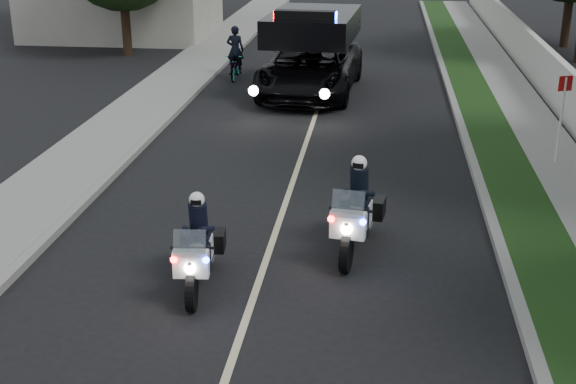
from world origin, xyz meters
name	(u,v)px	position (x,y,z in m)	size (l,w,h in m)	color
ground	(232,360)	(0.00, 0.00, 0.00)	(120.00, 120.00, 0.00)	black
curb_right	(468,148)	(4.10, 10.00, 0.07)	(0.20, 60.00, 0.15)	gray
grass_verge	(497,149)	(4.80, 10.00, 0.08)	(1.20, 60.00, 0.16)	#193814
sidewalk_right	(550,151)	(6.10, 10.00, 0.08)	(1.40, 60.00, 0.16)	gray
curb_left	(150,137)	(-4.10, 10.00, 0.07)	(0.20, 60.00, 0.15)	gray
sidewalk_left	(110,135)	(-5.20, 10.00, 0.08)	(2.00, 60.00, 0.16)	gray
lane_marking	(305,145)	(0.00, 10.00, 0.00)	(0.12, 50.00, 0.01)	#BFB78C
police_moto_left	(199,285)	(-0.94, 2.08, 0.00)	(0.65, 1.87, 1.59)	white
police_moto_right	(355,250)	(1.53, 3.75, 0.00)	(0.72, 2.06, 1.75)	silver
police_suv	(310,93)	(-0.41, 15.69, 0.00)	(2.86, 6.17, 3.00)	black
bicycle	(236,79)	(-3.22, 17.55, 0.00)	(0.59, 1.70, 0.89)	black
cyclist	(236,79)	(-3.22, 17.55, 0.00)	(0.60, 0.40, 1.66)	black
sign_post	(555,168)	(6.00, 8.89, 0.00)	(0.35, 0.35, 2.26)	#A2170B
tree_right_e	(563,47)	(9.60, 25.57, 0.00)	(5.16, 5.16, 8.60)	black
tree_left_near	(128,56)	(-8.36, 21.32, 0.00)	(4.93, 4.93, 8.22)	#1E3C14
tree_left_far	(153,26)	(-9.58, 29.10, 0.00)	(7.78, 7.78, 12.97)	black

